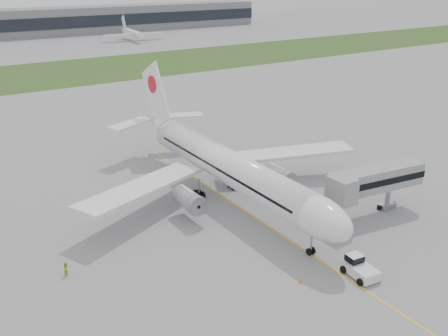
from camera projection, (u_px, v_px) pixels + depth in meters
ground at (242, 209)px, 73.63m from camera, size 600.00×600.00×0.00m
apron_markings at (262, 222)px, 69.73m from camera, size 70.00×70.00×0.04m
grass_strip at (38, 75)px, 167.20m from camera, size 600.00×50.00×0.02m
airliner at (224, 163)px, 75.33m from camera, size 48.13×53.95×17.88m
pushback_tug at (359, 267)px, 57.43m from camera, size 3.25×4.49×2.18m
jet_bridge at (372, 181)px, 69.71m from camera, size 16.02×5.17×7.32m
safety_cone_left at (300, 281)px, 56.16m from camera, size 0.41×0.41×0.57m
safety_cone_right at (341, 269)px, 58.38m from camera, size 0.43×0.43×0.59m
ground_crew_near at (350, 261)px, 58.78m from camera, size 0.77×0.67×1.79m
ground_crew_far at (67, 269)px, 57.37m from camera, size 1.07×1.08×1.76m
distant_aircraft_right at (133, 41)px, 248.56m from camera, size 31.99×28.92×11.24m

